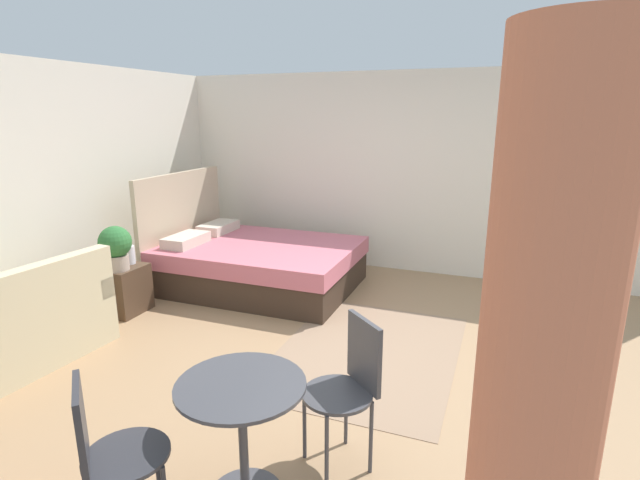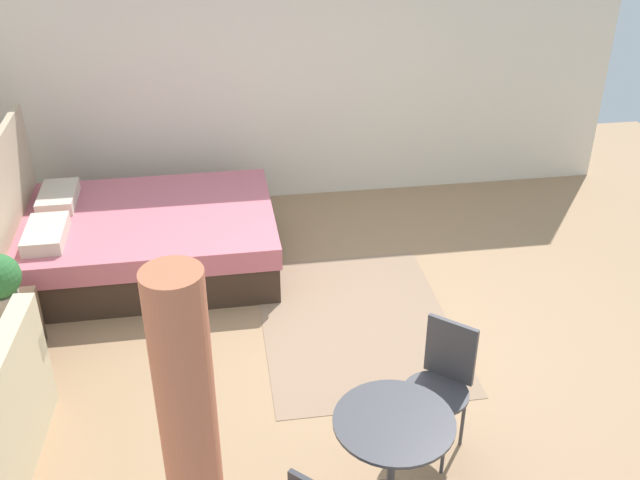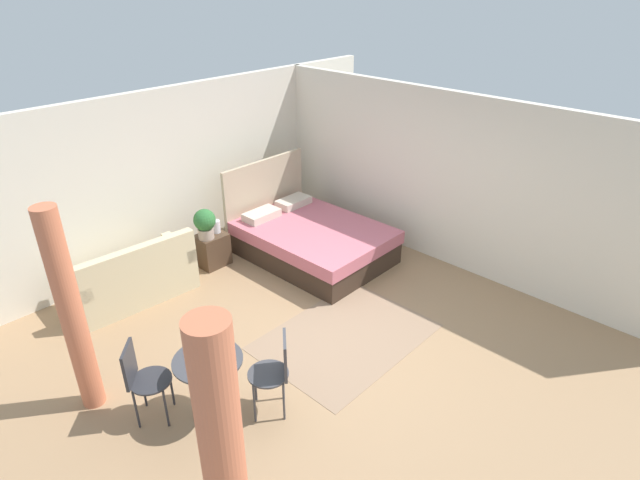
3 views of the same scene
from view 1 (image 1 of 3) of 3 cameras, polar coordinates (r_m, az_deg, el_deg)
ground_plane at (r=4.34m, az=3.83°, el=-13.96°), size 8.43×9.67×0.02m
wall_back at (r=5.81m, az=-29.27°, el=5.15°), size 8.43×0.12×2.59m
wall_right at (r=6.51m, az=11.32°, el=7.55°), size 0.12×6.67×2.59m
area_rug at (r=4.47m, az=5.60°, el=-12.91°), size 2.08×1.53×0.01m
bed at (r=6.00m, az=-7.60°, el=-2.56°), size 1.67×2.28×1.35m
couch at (r=4.80m, az=-32.50°, el=-9.35°), size 1.64×0.87×0.90m
nightstand at (r=5.59m, az=-21.86°, el=-5.40°), size 0.45×0.37×0.50m
potted_plant at (r=5.35m, az=-22.82°, el=-0.66°), size 0.33×0.33×0.46m
vase at (r=5.58m, az=-21.49°, el=-1.63°), size 0.13×0.13×0.19m
balcony_table at (r=2.78m, az=-9.09°, el=-19.99°), size 0.69×0.69×0.71m
cafe_chair_near_window at (r=2.97m, az=3.56°, el=-15.90°), size 0.59×0.59×0.92m
cafe_chair_near_couch at (r=2.69m, az=-23.72°, el=-21.32°), size 0.58×0.58×0.89m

